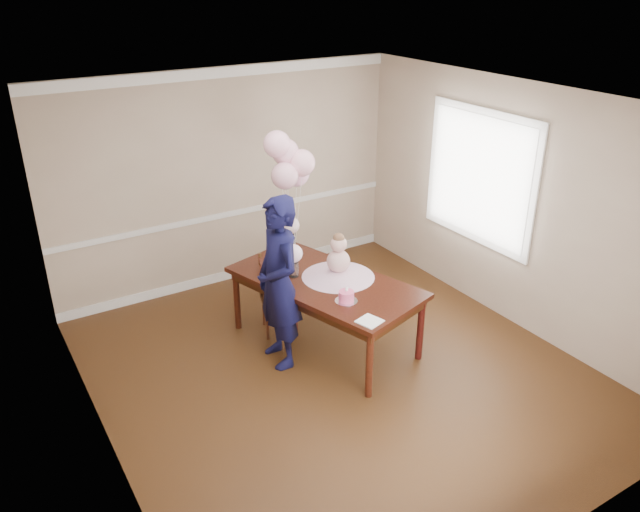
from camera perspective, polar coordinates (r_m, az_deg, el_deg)
The scene contains 52 objects.
floor at distance 6.44m, azimuth 1.74°, elevation -10.49°, with size 4.50×5.00×0.00m, color #321B0C.
ceiling at distance 5.35m, azimuth 2.13°, elevation 13.81°, with size 4.50×5.00×0.02m, color white.
wall_back at distance 7.82m, azimuth -8.30°, elevation 6.96°, with size 4.50×0.02×2.70m, color tan.
wall_front at distance 4.20m, azimuth 21.48°, elevation -11.61°, with size 4.50×0.02×2.70m, color tan.
wall_left at distance 5.01m, azimuth -20.18°, elevation -5.12°, with size 0.02×5.00×2.70m, color tan.
wall_right at distance 7.17m, azimuth 17.15°, elevation 4.40°, with size 0.02×5.00×2.70m, color tan.
chair_rail_trim at distance 7.96m, azimuth -8.07°, elevation 3.87°, with size 4.50×0.02×0.07m, color silver.
crown_molding at distance 7.52m, azimuth -8.89°, elevation 16.25°, with size 4.50×0.02×0.12m, color white.
baseboard_trim at distance 8.30m, azimuth -7.73°, elevation -1.55°, with size 4.50×0.02×0.12m, color silver.
window_frame at distance 7.41m, azimuth 14.38°, elevation 7.03°, with size 0.02×1.66×1.56m, color white.
window_blinds at distance 7.39m, azimuth 14.28°, elevation 7.01°, with size 0.01×1.50×1.40m, color silver.
dining_table_top at distance 6.52m, azimuth 0.46°, elevation -2.41°, with size 1.02×2.03×0.05m, color black.
table_apron at distance 6.55m, azimuth 0.46°, elevation -3.00°, with size 0.91×1.93×0.10m, color black.
table_leg_fl at distance 5.93m, azimuth 4.54°, elevation -9.88°, with size 0.07×0.07×0.71m, color black.
table_leg_fr at distance 6.52m, azimuth 9.17°, elevation -6.59°, with size 0.07×0.07×0.71m, color black.
table_leg_bl at distance 7.03m, azimuth -7.60°, elevation -4.00°, with size 0.07×0.07×0.71m, color black.
table_leg_br at distance 7.54m, azimuth -2.73°, elevation -1.69°, with size 0.07×0.07×0.71m, color black.
baby_skirt at distance 6.56m, azimuth 1.67°, elevation -1.50°, with size 0.77×0.77×0.10m, color #D79EB9.
baby_torso at distance 6.50m, azimuth 1.69°, elevation -0.46°, with size 0.24×0.24×0.24m, color pink.
baby_head at distance 6.42m, azimuth 1.71°, elevation 1.10°, with size 0.17×0.17×0.17m, color #DCA797.
baby_hair at distance 6.39m, azimuth 1.72°, elevation 1.60°, with size 0.12×0.12×0.12m, color brown.
cake_platter at distance 6.11m, azimuth 2.41°, elevation -4.13°, with size 0.22×0.22×0.01m, color silver.
birthday_cake at distance 6.08m, azimuth 2.42°, elevation -3.68°, with size 0.15×0.15×0.10m, color #EB4A7E.
cake_flower_a at distance 6.05m, azimuth 2.43°, elevation -3.13°, with size 0.03×0.03×0.03m, color white.
cake_flower_b at distance 6.08m, azimuth 2.47°, elevation -2.97°, with size 0.03×0.03×0.03m, color white.
rose_vase_near at distance 6.56m, azimuth -2.42°, elevation -1.22°, with size 0.10×0.10×0.16m, color silver.
roses_near at distance 6.48m, azimuth -2.45°, elevation 0.23°, with size 0.19×0.19×0.19m, color white.
rose_vase_far at distance 7.26m, azimuth -2.63°, elevation 1.47°, with size 0.10×0.10×0.16m, color white.
roses_far at distance 7.19m, azimuth -2.65°, elevation 2.81°, with size 0.19×0.19×0.19m, color #F8D0D6.
napkin at distance 5.79m, azimuth 4.55°, elevation -5.96°, with size 0.20×0.20×0.01m, color white.
balloon_weight at distance 6.91m, azimuth -2.45°, elevation -0.44°, with size 0.04×0.04×0.02m, color #BBBBBF.
balloon_a at distance 6.47m, azimuth -3.25°, elevation 7.33°, with size 0.28×0.28×0.28m, color #E3A1B2.
balloon_b at distance 6.55m, azimuth -1.68°, elevation 8.50°, with size 0.28×0.28×0.28m, color #FFB4C5.
balloon_c at distance 6.57m, azimuth -3.17°, elevation 9.44°, with size 0.28×0.28×0.28m, color #EEA9BF.
balloon_d at distance 6.49m, azimuth -3.96°, elevation 10.15°, with size 0.28×0.28×0.28m, color #FFB4CA.
balloon_e at distance 6.72m, azimuth -2.19°, elevation 7.56°, with size 0.28×0.28×0.28m, color #FFB4D6.
balloon_ribbon_a at distance 6.70m, azimuth -2.82°, elevation 2.72°, with size 0.00×0.00×0.85m, color white.
balloon_ribbon_b at distance 6.74m, azimuth -2.07°, elevation 3.31°, with size 0.00×0.00×0.95m, color white.
balloon_ribbon_c at distance 6.74m, azimuth -2.78°, elevation 3.77°, with size 0.00×0.00×1.06m, color white.
balloon_ribbon_d at distance 6.70m, azimuth -3.16°, elevation 4.08°, with size 0.00×0.00×1.16m, color white.
balloon_ribbon_e at distance 6.82m, azimuth -2.31°, elevation 2.91°, with size 0.00×0.00×0.80m, color white.
dining_chair_seat at distance 6.91m, azimuth -3.74°, elevation -3.96°, with size 0.39×0.39×0.04m, color #341A0E.
chair_leg_fl at distance 6.86m, azimuth -4.82°, elevation -6.24°, with size 0.04×0.04×0.38m, color #371A0F.
chair_leg_fr at distance 6.90m, azimuth -2.19°, elevation -5.97°, with size 0.04×0.04×0.38m, color #3E1611.
chair_leg_bl at distance 7.13m, azimuth -5.15°, elevation -4.94°, with size 0.04×0.04×0.38m, color #34180E.
chair_leg_br at distance 7.17m, azimuth -2.63°, elevation -4.69°, with size 0.04×0.04×0.38m, color #39210F.
chair_back_post_l at distance 6.63m, azimuth -5.11°, elevation -2.82°, with size 0.04×0.04×0.49m, color #3C2010.
chair_back_post_r at distance 6.91m, azimuth -5.44°, elevation -1.62°, with size 0.04×0.04×0.49m, color #3D2210.
chair_slat_low at distance 6.82m, azimuth -5.25°, elevation -3.00°, with size 0.03×0.35×0.04m, color #3A1E0F.
chair_slat_mid at distance 6.75m, azimuth -5.29°, elevation -1.94°, with size 0.03×0.35×0.04m, color #39190F.
chair_slat_top at distance 6.69m, azimuth -5.34°, elevation -0.86°, with size 0.03×0.35×0.04m, color #35130E.
woman at distance 6.16m, azimuth -3.81°, elevation -2.48°, with size 0.65×0.43×1.79m, color black.
Camera 1 is at (-2.92, -4.36, 3.73)m, focal length 35.00 mm.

